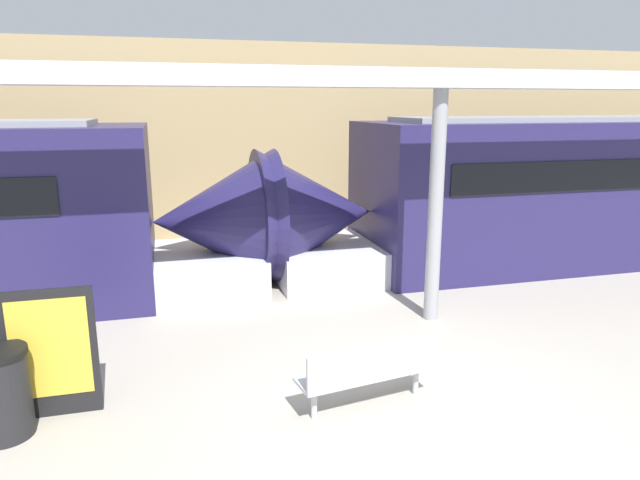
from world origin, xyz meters
The scene contains 8 objects.
ground_plane centered at (0.00, 0.00, 0.00)m, with size 60.00×60.00×0.00m, color #A8A093.
station_wall centered at (0.00, 9.67, 2.50)m, with size 56.00×0.20×5.00m, color tan.
train_left centered at (7.19, 5.58, 1.52)m, with size 15.95×2.93×3.20m.
bench_near centered at (-0.39, 0.39, 0.50)m, with size 1.75×0.70×0.85m.
trash_bin centered at (-4.35, 0.90, 0.49)m, with size 0.62×0.62×0.98m.
poster_board centered at (-3.88, 1.21, 0.76)m, with size 0.97×0.07×1.50m.
support_column_near centered at (1.57, 2.85, 1.85)m, with size 0.23×0.23×3.70m, color gray.
canopy_beam centered at (1.57, 2.85, 3.84)m, with size 28.00×0.60×0.28m, color #B7B7BC.
Camera 1 is at (-2.54, -5.25, 3.46)m, focal length 32.00 mm.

